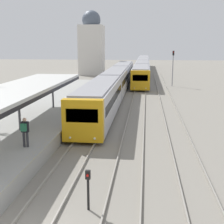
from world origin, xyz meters
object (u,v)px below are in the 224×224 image
(train_near, at_px, (116,81))
(signal_mast_far, at_px, (173,64))
(train_far, at_px, (143,66))
(signal_post_near, at_px, (88,185))
(person_on_platform, at_px, (25,130))

(train_near, relative_size, signal_mast_far, 7.96)
(train_far, xyz_separation_m, signal_post_near, (-1.37, -57.97, -0.64))
(signal_post_near, bearing_deg, train_near, 93.55)
(person_on_platform, relative_size, train_near, 0.04)
(person_on_platform, xyz_separation_m, signal_post_near, (4.40, -4.67, -0.84))
(person_on_platform, relative_size, train_far, 0.03)
(train_far, relative_size, signal_post_near, 31.55)
(train_near, xyz_separation_m, signal_post_near, (1.83, -29.50, -0.71))
(person_on_platform, height_order, signal_post_near, person_on_platform)
(train_near, distance_m, train_far, 28.65)
(signal_post_near, relative_size, signal_mast_far, 0.31)
(person_on_platform, height_order, train_far, train_far)
(train_near, xyz_separation_m, train_far, (3.20, 28.47, -0.06))
(train_far, bearing_deg, person_on_platform, -96.18)
(person_on_platform, distance_m, signal_mast_far, 35.15)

